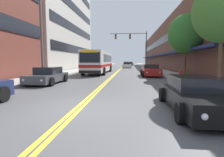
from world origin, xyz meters
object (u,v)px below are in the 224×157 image
Objects in this scene: city_bus at (99,61)px; street_lamp_left_near at (43,15)px; fire_hydrant at (180,76)px; car_silver_parked_left_mid at (98,66)px; car_white_moving_second at (127,65)px; car_black_parked_right_foreground at (196,95)px; car_slate_blue_moving_third at (131,64)px; traffic_signal_mast at (134,43)px; car_dark_grey_parked_left_far at (48,76)px; car_red_parked_right_mid at (151,71)px; street_tree_right_near at (223,11)px; car_charcoal_moving_lead at (126,64)px; street_tree_right_mid at (186,34)px.

street_lamp_left_near is (-2.64, -10.95, 3.75)m from city_bus.
street_lamp_left_near is 12.04m from fire_hydrant.
city_bus is at bearing 128.66° from fire_hydrant.
car_silver_parked_left_mid is 9.16m from car_white_moving_second.
car_black_parked_right_foreground is 0.94× the size of car_slate_blue_moving_third.
city_bus is 2.68× the size of car_silver_parked_left_mid.
car_black_parked_right_foreground is 0.61× the size of traffic_signal_mast.
car_dark_grey_parked_left_far is at bearing -172.22° from fire_hydrant.
car_silver_parked_left_mid is (-1.96, 10.23, -1.06)m from city_bus.
car_silver_parked_left_mid is 0.92× the size of car_red_parked_right_mid.
street_tree_right_near is at bearing -77.17° from car_red_parked_right_mid.
street_tree_right_near reaches higher than car_black_parked_right_foreground.
car_charcoal_moving_lead is at bearing 81.77° from street_lamp_left_near.
car_silver_parked_left_mid is at bearing 116.53° from fire_hydrant.
street_lamp_left_near is (-0.68, -21.18, 4.82)m from car_silver_parked_left_mid.
street_lamp_left_near is (-7.93, -21.58, 0.10)m from traffic_signal_mast.
car_dark_grey_parked_left_far is 10.46m from fire_hydrant.
street_lamp_left_near is at bearing -102.82° from car_white_moving_second.
street_tree_right_near is at bearing -58.48° from city_bus.
car_black_parked_right_foreground is at bearing -86.06° from car_charcoal_moving_lead.
car_dark_grey_parked_left_far is (-1.99, -11.88, -1.10)m from city_bus.
car_black_parked_right_foreground is 1.06× the size of car_charcoal_moving_lead.
traffic_signal_mast is (7.28, 22.51, 4.75)m from car_dark_grey_parked_left_far.
car_dark_grey_parked_left_far reaches higher than car_black_parked_right_foreground.
car_slate_blue_moving_third is at bearing 94.01° from fire_hydrant.
car_white_moving_second is 4.94× the size of fire_hydrant.
street_tree_right_mid is at bearing 25.11° from car_dark_grey_parked_left_far.
car_red_parked_right_mid is at bearing -87.51° from car_slate_blue_moving_third.
car_slate_blue_moving_third is 0.78× the size of street_tree_right_mid.
car_silver_parked_left_mid is 5.20× the size of fire_hydrant.
car_black_parked_right_foreground is 13.99m from car_red_parked_right_mid.
car_black_parked_right_foreground is at bearing -73.21° from car_silver_parked_left_mid.
street_lamp_left_near is at bearing -110.17° from traffic_signal_mast.
car_black_parked_right_foreground is at bearing -85.38° from car_white_moving_second.
car_red_parked_right_mid is at bearing -59.30° from car_silver_parked_left_mid.
car_slate_blue_moving_third is at bearing 83.18° from city_bus.
car_white_moving_second is 22.94m from car_slate_blue_moving_third.
car_red_parked_right_mid is (8.75, 7.42, 0.05)m from car_dark_grey_parked_left_far.
street_tree_right_mid reaches higher than street_tree_right_near.
street_tree_right_mid is at bearing -54.09° from car_silver_parked_left_mid.
fire_hydrant is at bearing -85.99° from car_slate_blue_moving_third.
city_bus is 12.11m from street_tree_right_mid.
car_silver_parked_left_mid is at bearing -176.83° from traffic_signal_mast.
city_bus is 17.69m from street_tree_right_near.
fire_hydrant is at bearing 2.53° from street_lamp_left_near.
car_charcoal_moving_lead is (5.29, 20.11, 0.03)m from car_silver_parked_left_mid.
car_dark_grey_parked_left_far is at bearing -97.44° from car_slate_blue_moving_third.
street_tree_right_near is 6.91× the size of fire_hydrant.
car_silver_parked_left_mid is 29.96m from car_black_parked_right_foreground.
street_tree_right_near is (11.13, -3.03, 3.79)m from car_dark_grey_parked_left_far.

